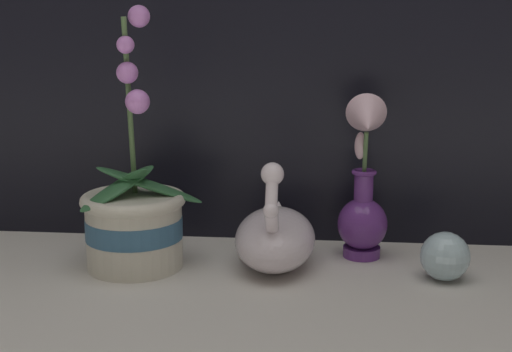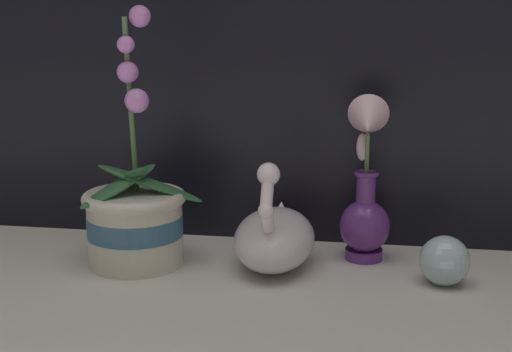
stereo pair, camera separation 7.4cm
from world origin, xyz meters
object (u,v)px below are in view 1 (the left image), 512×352
Objects in this scene: orchid_potted_plant at (134,219)px; blue_vase at (364,194)px; swan_figurine at (278,236)px; glass_sphere at (445,256)px.

blue_vase is (0.36, 0.07, 0.03)m from orchid_potted_plant.
swan_figurine is 0.80× the size of blue_vase.
glass_sphere is at bearing -8.35° from swan_figurine.
blue_vase is at bearing 143.87° from glass_sphere.
blue_vase is at bearing 20.33° from swan_figurine.
swan_figurine is at bearing -159.67° from blue_vase.
glass_sphere is at bearing -1.50° from orchid_potted_plant.
blue_vase is 3.66× the size of glass_sphere.
orchid_potted_plant is at bearing -168.33° from blue_vase.
swan_figurine is 0.15m from blue_vase.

